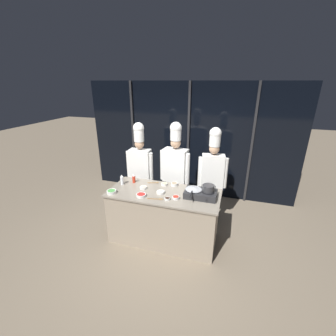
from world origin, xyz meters
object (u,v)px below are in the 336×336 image
(stock_pot, at_px, (208,188))
(serving_spoon_slotted, at_px, (158,199))
(frying_pan, at_px, (194,188))
(serving_spoon_solid, at_px, (155,183))
(prep_bowl_noodles, at_px, (161,192))
(prep_bowl_soy_glaze, at_px, (167,199))
(prep_bowl_ginger, at_px, (164,184))
(chef_sous, at_px, (175,166))
(chef_head, at_px, (140,164))
(prep_bowl_mushrooms, at_px, (174,184))
(prep_bowl_chili_flakes, at_px, (176,197))
(squeeze_bottle_chili, at_px, (134,178))
(prep_bowl_chicken, at_px, (143,188))
(prep_bowl_scallions, at_px, (111,192))
(prep_bowl_bell_pepper, at_px, (141,195))
(portable_stove, at_px, (201,194))
(squeeze_bottle_clear, at_px, (122,180))
(chef_line, at_px, (213,170))

(stock_pot, distance_m, serving_spoon_slotted, 0.81)
(frying_pan, relative_size, serving_spoon_solid, 2.18)
(serving_spoon_solid, bearing_deg, serving_spoon_slotted, -65.31)
(prep_bowl_noodles, xyz_separation_m, serving_spoon_solid, (-0.23, 0.36, -0.02))
(prep_bowl_soy_glaze, height_order, prep_bowl_ginger, prep_bowl_ginger)
(serving_spoon_slotted, distance_m, chef_sous, 1.04)
(prep_bowl_soy_glaze, height_order, chef_head, chef_head)
(serving_spoon_slotted, xyz_separation_m, chef_head, (-0.73, 0.96, 0.18))
(prep_bowl_soy_glaze, relative_size, chef_sous, 0.05)
(stock_pot, distance_m, prep_bowl_mushrooms, 0.71)
(prep_bowl_chili_flakes, distance_m, chef_head, 1.32)
(frying_pan, bearing_deg, stock_pot, 1.20)
(frying_pan, distance_m, prep_bowl_ginger, 0.63)
(serving_spoon_slotted, bearing_deg, squeeze_bottle_chili, 143.87)
(stock_pot, height_order, prep_bowl_chicken, stock_pot)
(prep_bowl_scallions, xyz_separation_m, prep_bowl_mushrooms, (0.93, 0.59, -0.00))
(squeeze_bottle_chili, distance_m, serving_spoon_slotted, 0.80)
(prep_bowl_scallions, bearing_deg, prep_bowl_chili_flakes, 7.01)
(serving_spoon_slotted, bearing_deg, prep_bowl_bell_pepper, 178.11)
(prep_bowl_mushrooms, bearing_deg, prep_bowl_soy_glaze, -86.47)
(stock_pot, bearing_deg, squeeze_bottle_chili, 172.22)
(squeeze_bottle_chili, bearing_deg, portable_stove, -8.50)
(prep_bowl_scallions, relative_size, serving_spoon_slotted, 0.60)
(squeeze_bottle_chili, height_order, prep_bowl_chicken, squeeze_bottle_chili)
(serving_spoon_slotted, distance_m, chef_head, 1.22)
(frying_pan, height_order, serving_spoon_slotted, frying_pan)
(prep_bowl_ginger, relative_size, chef_sous, 0.06)
(squeeze_bottle_chili, distance_m, prep_bowl_bell_pepper, 0.58)
(prep_bowl_bell_pepper, height_order, chef_head, chef_head)
(prep_bowl_scallions, height_order, prep_bowl_chili_flakes, prep_bowl_scallions)
(stock_pot, bearing_deg, squeeze_bottle_clear, 178.08)
(frying_pan, height_order, prep_bowl_mushrooms, frying_pan)
(stock_pot, bearing_deg, prep_bowl_soy_glaze, -157.73)
(squeeze_bottle_clear, bearing_deg, prep_bowl_chili_flakes, -12.21)
(serving_spoon_solid, distance_m, chef_line, 1.10)
(stock_pot, xyz_separation_m, serving_spoon_slotted, (-0.74, -0.28, -0.17))
(squeeze_bottle_chili, relative_size, prep_bowl_bell_pepper, 1.02)
(prep_bowl_chicken, relative_size, chef_sous, 0.06)
(prep_bowl_chicken, height_order, prep_bowl_soy_glaze, prep_bowl_chicken)
(frying_pan, bearing_deg, squeeze_bottle_chili, 170.41)
(frying_pan, relative_size, prep_bowl_chicken, 3.74)
(frying_pan, distance_m, squeeze_bottle_chili, 1.17)
(prep_bowl_soy_glaze, bearing_deg, squeeze_bottle_chili, 150.81)
(serving_spoon_solid, bearing_deg, prep_bowl_soy_glaze, -53.19)
(serving_spoon_slotted, bearing_deg, chef_sous, 90.19)
(prep_bowl_bell_pepper, xyz_separation_m, chef_sous, (0.30, 1.01, 0.18))
(prep_bowl_chili_flakes, relative_size, prep_bowl_noodles, 0.86)
(squeeze_bottle_clear, height_order, prep_bowl_chili_flakes, squeeze_bottle_clear)
(squeeze_bottle_chili, bearing_deg, serving_spoon_slotted, -36.13)
(prep_bowl_ginger, bearing_deg, prep_bowl_noodles, -83.40)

